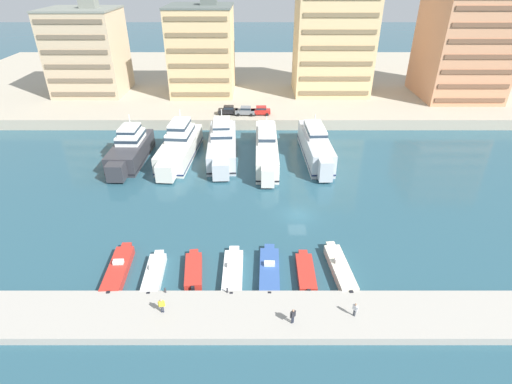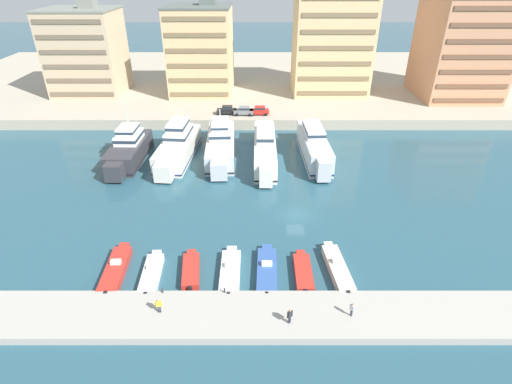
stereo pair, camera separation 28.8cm
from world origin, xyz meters
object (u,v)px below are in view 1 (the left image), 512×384
yacht_charcoal_far_left (129,149)px  car_grey_left (244,111)px  motorboat_red_center_right (305,272)px  pedestrian_far_side (161,305)px  yacht_ivory_left (179,146)px  yacht_ivory_center_left (266,148)px  pedestrian_near_edge (355,308)px  motorboat_cream_mid_right (339,268)px  car_red_mid_left (260,110)px  yacht_silver_mid_left (222,144)px  motorboat_red_far_left (118,269)px  motorboat_red_mid_left (193,270)px  motorboat_white_left (154,273)px  car_black_far_left (227,110)px  motorboat_white_center_left (232,271)px  motorboat_blue_center (269,270)px  pedestrian_mid_deck (292,315)px  yacht_silver_center (315,146)px

yacht_charcoal_far_left → car_grey_left: yacht_charcoal_far_left is taller
motorboat_red_center_right → pedestrian_far_side: bearing=-156.6°
yacht_ivory_left → yacht_ivory_center_left: (15.36, -0.59, -0.15)m
pedestrian_near_edge → motorboat_cream_mid_right: bearing=90.1°
car_red_mid_left → yacht_silver_mid_left: bearing=-114.8°
yacht_silver_mid_left → yacht_ivory_center_left: bearing=-12.5°
motorboat_red_far_left → motorboat_red_mid_left: motorboat_red_far_left is taller
motorboat_white_left → car_black_far_left: (5.41, 47.76, 2.73)m
yacht_charcoal_far_left → motorboat_white_center_left: 35.12m
motorboat_white_left → motorboat_white_center_left: (8.69, 0.39, -0.02)m
yacht_ivory_center_left → motorboat_cream_mid_right: 30.70m
yacht_ivory_left → motorboat_red_center_right: size_ratio=2.83×
yacht_silver_mid_left → car_red_mid_left: (7.04, 15.24, 1.03)m
motorboat_red_mid_left → motorboat_blue_center: (8.50, 0.12, -0.02)m
motorboat_red_mid_left → pedestrian_near_edge: bearing=-23.0°
car_black_far_left → car_red_mid_left: bearing=-2.2°
car_grey_left → pedestrian_near_edge: 55.08m
yacht_ivory_center_left → motorboat_blue_center: 29.94m
motorboat_red_center_right → motorboat_red_far_left: bearing=178.9°
motorboat_white_left → pedestrian_mid_deck: bearing=-26.6°
motorboat_cream_mid_right → pedestrian_far_side: pedestrian_far_side is taller
motorboat_red_far_left → pedestrian_far_side: 9.34m
motorboat_cream_mid_right → pedestrian_far_side: size_ratio=5.10×
yacht_silver_center → motorboat_white_center_left: 33.34m
yacht_ivory_center_left → motorboat_red_far_left: 34.52m
yacht_silver_mid_left → motorboat_white_left: 32.71m
yacht_silver_mid_left → pedestrian_near_edge: (15.46, -38.73, -0.36)m
motorboat_blue_center → pedestrian_mid_deck: 8.32m
motorboat_red_center_right → motorboat_white_left: bearing=-179.1°
yacht_charcoal_far_left → motorboat_blue_center: (23.33, -29.12, -1.71)m
motorboat_cream_mid_right → motorboat_red_center_right: bearing=-172.2°
motorboat_red_center_right → car_red_mid_left: (-4.53, 47.23, 2.77)m
car_black_far_left → pedestrian_mid_deck: size_ratio=2.41×
motorboat_blue_center → car_red_mid_left: (-0.50, 46.88, 2.75)m
yacht_ivory_center_left → car_red_mid_left: (-0.84, 16.99, 1.10)m
motorboat_blue_center → motorboat_red_center_right: (4.03, -0.35, -0.02)m
yacht_charcoal_far_left → car_grey_left: 26.32m
pedestrian_mid_deck → motorboat_blue_center: bearing=103.6°
yacht_silver_mid_left → pedestrian_near_edge: bearing=-68.2°
motorboat_cream_mid_right → pedestrian_far_side: 19.75m
motorboat_blue_center → car_red_mid_left: 46.96m
motorboat_blue_center → car_black_far_left: (-7.36, 47.15, 2.75)m
car_red_mid_left → motorboat_cream_mid_right: bearing=-79.8°
yacht_charcoal_far_left → yacht_silver_center: size_ratio=0.85×
yacht_silver_center → motorboat_red_center_right: yacht_silver_center is taller
yacht_ivory_center_left → motorboat_red_far_left: (-17.26, -29.85, -1.57)m
motorboat_red_mid_left → car_grey_left: bearing=84.2°
yacht_ivory_left → motorboat_cream_mid_right: yacht_ivory_left is taller
yacht_ivory_center_left → pedestrian_far_side: size_ratio=12.90×
yacht_silver_center → yacht_ivory_left: bearing=179.8°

